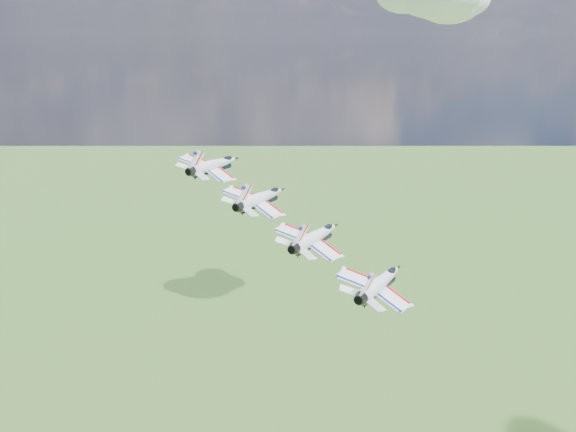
% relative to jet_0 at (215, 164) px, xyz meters
% --- Properties ---
extents(jet_0, '(13.99, 15.84, 6.53)m').
position_rel_jet_0_xyz_m(jet_0, '(0.00, 0.00, 0.00)').
color(jet_0, silver).
extents(jet_1, '(13.99, 15.84, 6.53)m').
position_rel_jet_0_xyz_m(jet_1, '(8.30, -7.04, -3.07)').
color(jet_1, silver).
extents(jet_2, '(13.99, 15.84, 6.53)m').
position_rel_jet_0_xyz_m(jet_2, '(16.60, -14.08, -6.14)').
color(jet_2, white).
extents(jet_3, '(13.99, 15.84, 6.53)m').
position_rel_jet_0_xyz_m(jet_3, '(24.89, -21.13, -9.21)').
color(jet_3, white).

